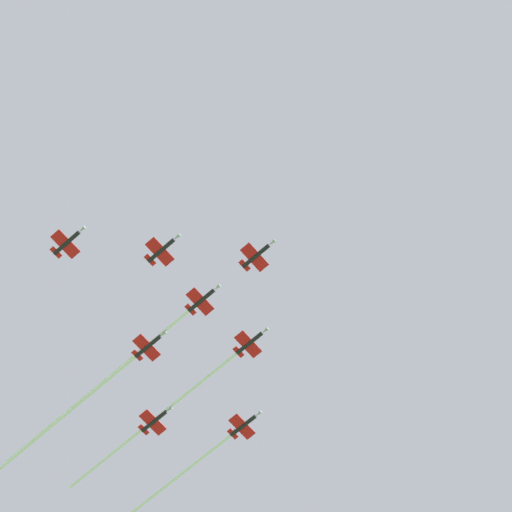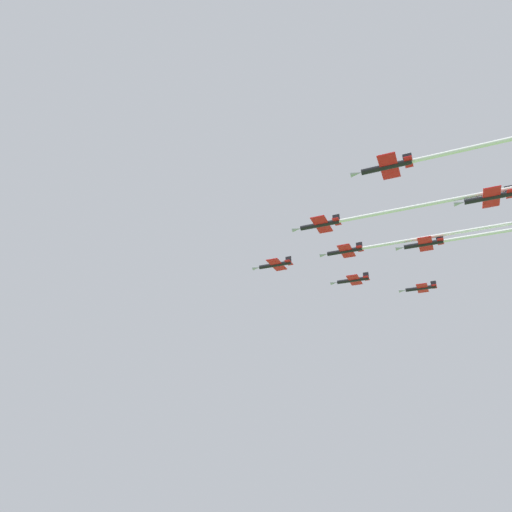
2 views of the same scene
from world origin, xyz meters
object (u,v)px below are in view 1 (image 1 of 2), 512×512
(jet_lead, at_px, (257,255))
(jet_port_outer, at_px, (128,361))
(jet_starboard_outer, at_px, (176,478))
(jet_port_trail, at_px, (97,388))
(jet_starboard_inner, at_px, (162,250))
(jet_port_inner, at_px, (184,396))
(jet_center_rear, at_px, (67,242))
(jet_starboard_trail, at_px, (155,421))

(jet_lead, xyz_separation_m, jet_port_outer, (-8.11, 41.76, 0.55))
(jet_starboard_outer, bearing_deg, jet_port_trail, 4.92)
(jet_starboard_inner, bearing_deg, jet_lead, 135.00)
(jet_port_outer, relative_size, jet_starboard_outer, 1.04)
(jet_starboard_outer, bearing_deg, jet_port_outer, 22.04)
(jet_port_inner, relative_size, jet_starboard_inner, 6.39)
(jet_lead, distance_m, jet_center_rear, 45.19)
(jet_starboard_outer, relative_size, jet_center_rear, 6.71)
(jet_port_inner, relative_size, jet_starboard_outer, 0.95)
(jet_port_inner, xyz_separation_m, jet_port_trail, (-18.50, 11.44, -0.93))
(jet_center_rear, distance_m, jet_starboard_trail, 50.54)
(jet_port_inner, relative_size, jet_center_rear, 6.39)
(jet_center_rear, relative_size, jet_starboard_trail, 1.00)
(jet_starboard_outer, height_order, jet_center_rear, jet_center_rear)
(jet_starboard_inner, bearing_deg, jet_port_trail, -113.50)
(jet_starboard_inner, bearing_deg, jet_starboard_trail, -135.00)
(jet_port_trail, bearing_deg, jet_starboard_trail, 163.30)
(jet_starboard_inner, distance_m, jet_starboard_trail, 45.19)
(jet_lead, distance_m, jet_starboard_outer, 64.02)
(jet_starboard_inner, bearing_deg, jet_port_outer, -121.02)
(jet_center_rear, distance_m, jet_port_trail, 38.13)
(jet_starboard_inner, height_order, jet_port_trail, jet_starboard_inner)
(jet_starboard_outer, distance_m, jet_starboard_trail, 17.68)
(jet_starboard_outer, xyz_separation_m, jet_port_trail, (-30.84, -8.80, -0.63))
(jet_starboard_inner, height_order, jet_port_outer, jet_port_outer)
(jet_lead, bearing_deg, jet_port_outer, -90.00)
(jet_starboard_outer, height_order, jet_port_trail, jet_starboard_outer)
(jet_starboard_outer, xyz_separation_m, jet_starboard_trail, (-14.24, -10.45, -0.73))
(jet_port_inner, height_order, jet_port_outer, jet_port_outer)
(jet_center_rear, bearing_deg, jet_starboard_outer, -159.79)
(jet_port_outer, bearing_deg, jet_starboard_outer, -157.96)
(jet_port_trail, xyz_separation_m, jet_starboard_trail, (16.60, -1.66, -0.10))
(jet_lead, relative_size, jet_port_trail, 0.18)
(jet_starboard_inner, bearing_deg, jet_center_rear, -45.00)
(jet_port_inner, height_order, jet_starboard_outer, jet_port_inner)
(jet_lead, bearing_deg, jet_port_trail, -90.00)
(jet_port_trail, bearing_deg, jet_port_outer, 90.00)
(jet_port_inner, bearing_deg, jet_port_outer, -15.98)
(jet_port_inner, height_order, jet_port_trail, jet_port_inner)
(jet_starboard_outer, distance_m, jet_center_rear, 68.10)
(jet_lead, distance_m, jet_port_inner, 41.19)
(jet_center_rear, bearing_deg, jet_port_trail, -146.98)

